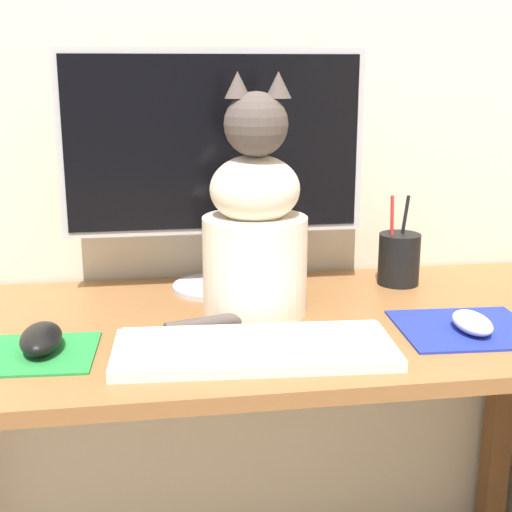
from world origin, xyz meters
name	(u,v)px	position (x,y,z in m)	size (l,w,h in m)	color
wall_back	(234,12)	(0.00, 0.32, 1.25)	(7.00, 0.04, 2.50)	beige
desk	(259,380)	(0.00, 0.00, 0.61)	(1.29, 0.57, 0.72)	brown
monitor	(214,156)	(-0.06, 0.19, 0.98)	(0.57, 0.17, 0.46)	#B2B2B7
keyboard	(254,348)	(-0.03, -0.15, 0.73)	(0.44, 0.20, 0.02)	silver
mousepad_left	(34,354)	(-0.36, -0.10, 0.72)	(0.19, 0.17, 0.00)	#238438
mousepad_right	(465,329)	(0.33, -0.10, 0.72)	(0.23, 0.21, 0.00)	#1E2D9E
computer_mouse_left	(41,338)	(-0.35, -0.09, 0.74)	(0.06, 0.11, 0.04)	black
computer_mouse_right	(472,323)	(0.34, -0.12, 0.74)	(0.06, 0.10, 0.03)	white
cat	(257,227)	(0.00, 0.04, 0.88)	(0.27, 0.22, 0.42)	beige
pen_cup	(399,259)	(0.31, 0.17, 0.77)	(0.08, 0.08, 0.18)	black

